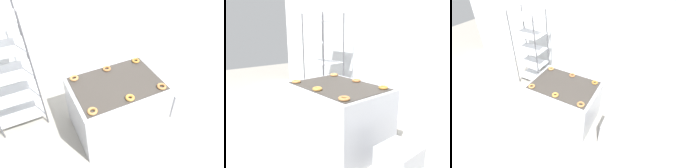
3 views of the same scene
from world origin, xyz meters
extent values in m
plane|color=#9E998E|center=(0.00, 0.00, 0.00)|extent=(14.00, 14.00, 0.00)
cube|color=silver|center=(0.00, 2.12, 1.40)|extent=(8.00, 0.05, 2.80)
cube|color=#A8AAB2|center=(0.00, 0.71, 0.42)|extent=(1.26, 0.91, 0.84)
cube|color=#38332D|center=(0.00, 0.71, 0.84)|extent=(1.16, 0.80, 0.01)
cube|color=#262628|center=(0.35, 0.29, 0.59)|extent=(0.12, 0.07, 0.10)
cylinder|color=#4C4C51|center=(-0.97, 1.20, 0.92)|extent=(0.02, 0.02, 1.84)
cylinder|color=#4C4C51|center=(-0.97, 1.67, 0.92)|extent=(0.02, 0.02, 1.84)
cube|color=silver|center=(-1.30, 1.43, 0.18)|extent=(0.66, 0.47, 0.01)
cube|color=silver|center=(-1.30, 1.43, 0.56)|extent=(0.66, 0.47, 0.01)
cube|color=silver|center=(-1.30, 1.43, 0.94)|extent=(0.66, 0.47, 0.01)
cube|color=#A8AAB2|center=(1.03, 0.61, 0.22)|extent=(0.35, 0.38, 0.45)
torus|color=#B2783E|center=(-0.49, 0.37, 0.86)|extent=(0.12, 0.12, 0.03)
torus|color=#BB8136|center=(0.01, 0.37, 0.86)|extent=(0.12, 0.12, 0.04)
torus|color=#A66F3B|center=(0.49, 0.38, 0.86)|extent=(0.13, 0.13, 0.03)
torus|color=#B37B43|center=(-0.49, 1.04, 0.86)|extent=(0.12, 0.12, 0.04)
torus|color=#AC6A38|center=(0.01, 1.04, 0.86)|extent=(0.12, 0.12, 0.03)
torus|color=#A7722C|center=(0.48, 1.03, 0.86)|extent=(0.12, 0.12, 0.03)
camera|label=1|loc=(-1.03, -1.25, 2.77)|focal=35.00mm
camera|label=2|loc=(2.09, -1.07, 1.57)|focal=35.00mm
camera|label=3|loc=(1.22, -1.52, 2.87)|focal=28.00mm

